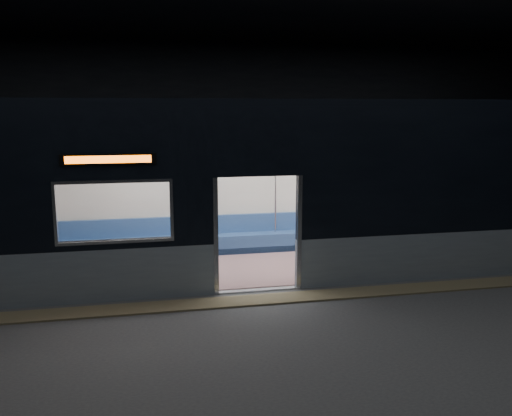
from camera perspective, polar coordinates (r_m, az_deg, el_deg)
name	(u,v)px	position (r m, az deg, el deg)	size (l,w,h in m)	color
station_floor	(271,312)	(8.76, 1.64, -10.93)	(24.00, 14.00, 0.01)	#47494C
station_envelope	(273,75)	(8.18, 1.77, 13.77)	(24.00, 14.00, 5.00)	black
tactile_strip	(264,299)	(9.26, 0.84, -9.60)	(22.80, 0.50, 0.03)	#8C7F59
metro_car	(242,177)	(10.74, -1.47, 3.24)	(18.00, 3.04, 3.35)	#91A1AD
passenger	(404,211)	(13.15, 15.32, -0.35)	(0.45, 0.74, 1.41)	black
handbag	(407,219)	(12.94, 15.57, -1.12)	(0.27, 0.23, 0.14)	black
transit_map	(389,182)	(13.20, 13.78, 2.66)	(1.00, 0.03, 0.65)	white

